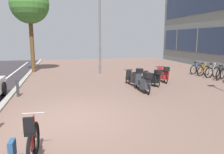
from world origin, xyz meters
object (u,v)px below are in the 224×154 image
Objects in this scene: bicycle_rack_07 at (196,69)px; scooter_extra at (153,78)px; scooter_far at (144,83)px; bicycle_rack_06 at (203,71)px; street_tree at (29,5)px; bicycle_rack_04 at (220,74)px; scooter_mid at (135,78)px; bicycle_rack_05 at (212,72)px; bicycle_foreground at (31,142)px; scooter_near at (164,75)px; lamp_post at (100,29)px; bollard_far at (18,88)px.

scooter_extra is at bearing -147.70° from bicycle_rack_07.
bicycle_rack_06 is at bearing 31.49° from scooter_far.
street_tree is at bearing 126.09° from scooter_far.
scooter_mid is at bearing -174.13° from bicycle_rack_04.
bicycle_rack_05 is 0.81× the size of scooter_mid.
bicycle_rack_05 is 1.07× the size of bicycle_rack_07.
scooter_near is (6.50, 7.02, 0.06)m from bicycle_foreground.
lamp_post is at bearing 99.58° from scooter_far.
lamp_post is (-1.02, 6.03, 2.73)m from scooter_far.
bicycle_rack_05 is at bearing 10.59° from bollard_far.
bicycle_foreground reaches higher than scooter_extra.
bicycle_rack_07 is at bearing 95.86° from bicycle_rack_05.
scooter_extra is at bearing -142.59° from scooter_near.
bicycle_rack_07 is 0.76× the size of scooter_far.
bicycle_foreground is 1.10× the size of bicycle_rack_04.
bollard_far is at bearing -88.89° from street_tree.
bicycle_rack_06 is 0.97× the size of bicycle_rack_07.
bicycle_rack_04 is 0.71× the size of scooter_far.
lamp_post is at bearing 113.18° from scooter_extra.
lamp_post is 5.48m from street_tree.
bollard_far is (-1.22, 5.52, -0.01)m from bicycle_foreground.
bicycle_foreground is 0.23× the size of lamp_post.
scooter_extra is at bearing -66.82° from lamp_post.
scooter_extra is 5.85m from lamp_post.
lamp_post is at bearing 165.07° from bicycle_rack_07.
scooter_mid is (-5.67, -2.11, 0.13)m from bicycle_rack_06.
lamp_post is (-6.83, 4.06, 2.85)m from bicycle_rack_04.
scooter_extra is 0.25× the size of street_tree.
scooter_near is at bearing -159.00° from bicycle_rack_06.
bicycle_rack_07 is 0.21× the size of street_tree.
bicycle_foreground is 0.83× the size of scooter_extra.
bicycle_rack_04 reaches higher than bicycle_rack_06.
scooter_extra is (0.98, -0.08, -0.04)m from scooter_mid.
bicycle_rack_06 is (-0.11, 1.52, -0.01)m from bicycle_rack_04.
scooter_near is (-3.64, -2.17, 0.11)m from bicycle_rack_07.
bicycle_rack_07 is 0.76× the size of scooter_mid.
scooter_near is 2.12m from scooter_mid.
bicycle_rack_05 is 0.77m from bicycle_rack_06.
street_tree reaches higher than bicycle_rack_04.
bicycle_rack_05 is 13.58m from street_tree.
street_tree reaches higher than bicycle_rack_06.
bollard_far is at bearing 174.17° from scooter_far.
bicycle_rack_05 is 3.86m from scooter_near.
scooter_near is (-3.67, -1.41, 0.11)m from bicycle_rack_06.
bicycle_rack_07 reaches higher than bicycle_rack_06.
bicycle_rack_05 is 1.10× the size of bicycle_rack_06.
bicycle_rack_06 is 1.68× the size of bollard_far.
bicycle_rack_04 is 5.81m from scooter_mid.
bicycle_rack_05 reaches higher than bicycle_rack_06.
bicycle_foreground is at bearing -77.55° from bollard_far.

